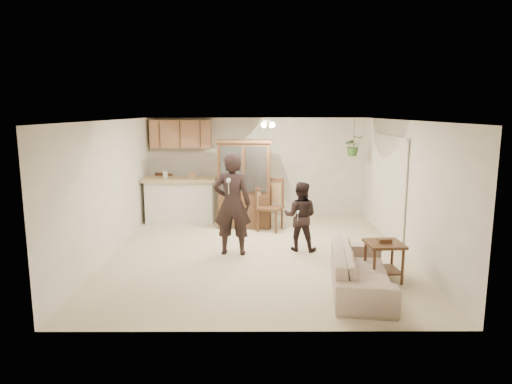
{
  "coord_description": "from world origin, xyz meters",
  "views": [
    {
      "loc": [
        -0.06,
        -8.45,
        2.66
      ],
      "look_at": [
        -0.03,
        0.4,
        1.09
      ],
      "focal_mm": 32.0,
      "sensor_mm": 36.0,
      "label": 1
    }
  ],
  "objects_px": {
    "sofa": "(361,266)",
    "china_hutch": "(244,185)",
    "chair_hutch_left": "(270,216)",
    "adult": "(232,207)",
    "chair_hutch_right": "(260,215)",
    "child": "(300,216)",
    "chair_bar": "(160,208)",
    "side_table": "(383,261)"
  },
  "relations": [
    {
      "from": "sofa",
      "to": "adult",
      "type": "bearing_deg",
      "value": 56.9
    },
    {
      "from": "chair_hutch_left",
      "to": "chair_hutch_right",
      "type": "xyz_separation_m",
      "value": [
        -0.22,
        0.27,
        -0.05
      ]
    },
    {
      "from": "side_table",
      "to": "chair_hutch_right",
      "type": "height_order",
      "value": "chair_hutch_right"
    },
    {
      "from": "child",
      "to": "chair_hutch_left",
      "type": "distance_m",
      "value": 1.62
    },
    {
      "from": "sofa",
      "to": "chair_hutch_right",
      "type": "relative_size",
      "value": 1.89
    },
    {
      "from": "china_hutch",
      "to": "chair_bar",
      "type": "bearing_deg",
      "value": 166.38
    },
    {
      "from": "sofa",
      "to": "child",
      "type": "xyz_separation_m",
      "value": [
        -0.72,
        1.98,
        0.31
      ]
    },
    {
      "from": "sofa",
      "to": "chair_hutch_right",
      "type": "distance_m",
      "value": 4.03
    },
    {
      "from": "child",
      "to": "adult",
      "type": "bearing_deg",
      "value": 24.67
    },
    {
      "from": "child",
      "to": "china_hutch",
      "type": "distance_m",
      "value": 2.13
    },
    {
      "from": "sofa",
      "to": "china_hutch",
      "type": "relative_size",
      "value": 0.93
    },
    {
      "from": "sofa",
      "to": "adult",
      "type": "height_order",
      "value": "adult"
    },
    {
      "from": "china_hutch",
      "to": "chair_hutch_right",
      "type": "relative_size",
      "value": 2.04
    },
    {
      "from": "chair_hutch_right",
      "to": "side_table",
      "type": "bearing_deg",
      "value": 95.67
    },
    {
      "from": "chair_bar",
      "to": "chair_hutch_right",
      "type": "height_order",
      "value": "chair_bar"
    },
    {
      "from": "china_hutch",
      "to": "chair_hutch_right",
      "type": "height_order",
      "value": "china_hutch"
    },
    {
      "from": "sofa",
      "to": "china_hutch",
      "type": "height_order",
      "value": "china_hutch"
    },
    {
      "from": "sofa",
      "to": "side_table",
      "type": "relative_size",
      "value": 2.73
    },
    {
      "from": "child",
      "to": "chair_bar",
      "type": "relative_size",
      "value": 1.16
    },
    {
      "from": "child",
      "to": "chair_hutch_left",
      "type": "relative_size",
      "value": 1.16
    },
    {
      "from": "chair_hutch_right",
      "to": "sofa",
      "type": "bearing_deg",
      "value": 87.35
    },
    {
      "from": "child",
      "to": "chair_hutch_left",
      "type": "height_order",
      "value": "child"
    },
    {
      "from": "chair_hutch_left",
      "to": "chair_hutch_right",
      "type": "height_order",
      "value": "chair_hutch_left"
    },
    {
      "from": "chair_bar",
      "to": "chair_hutch_left",
      "type": "bearing_deg",
      "value": 0.56
    },
    {
      "from": "china_hutch",
      "to": "chair_hutch_left",
      "type": "bearing_deg",
      "value": -23.55
    },
    {
      "from": "child",
      "to": "chair_hutch_left",
      "type": "xyz_separation_m",
      "value": [
        -0.53,
        1.5,
        -0.35
      ]
    },
    {
      "from": "chair_hutch_left",
      "to": "chair_hutch_right",
      "type": "relative_size",
      "value": 1.18
    },
    {
      "from": "child",
      "to": "china_hutch",
      "type": "relative_size",
      "value": 0.67
    },
    {
      "from": "chair_bar",
      "to": "child",
      "type": "bearing_deg",
      "value": -17.41
    },
    {
      "from": "sofa",
      "to": "chair_hutch_right",
      "type": "bearing_deg",
      "value": 29.39
    },
    {
      "from": "sofa",
      "to": "child",
      "type": "height_order",
      "value": "child"
    },
    {
      "from": "china_hutch",
      "to": "chair_hutch_right",
      "type": "bearing_deg",
      "value": -0.23
    },
    {
      "from": "china_hutch",
      "to": "side_table",
      "type": "height_order",
      "value": "china_hutch"
    },
    {
      "from": "adult",
      "to": "chair_hutch_left",
      "type": "height_order",
      "value": "adult"
    },
    {
      "from": "sofa",
      "to": "chair_hutch_left",
      "type": "xyz_separation_m",
      "value": [
        -1.25,
        3.48,
        -0.04
      ]
    },
    {
      "from": "chair_hutch_left",
      "to": "chair_bar",
      "type": "bearing_deg",
      "value": -177.3
    },
    {
      "from": "adult",
      "to": "side_table",
      "type": "relative_size",
      "value": 2.62
    },
    {
      "from": "sofa",
      "to": "chair_hutch_left",
      "type": "relative_size",
      "value": 1.61
    },
    {
      "from": "sofa",
      "to": "child",
      "type": "relative_size",
      "value": 1.39
    },
    {
      "from": "china_hutch",
      "to": "chair_hutch_left",
      "type": "relative_size",
      "value": 1.73
    },
    {
      "from": "china_hutch",
      "to": "chair_hutch_left",
      "type": "xyz_separation_m",
      "value": [
        0.58,
        -0.29,
        -0.67
      ]
    },
    {
      "from": "child",
      "to": "chair_hutch_right",
      "type": "height_order",
      "value": "child"
    }
  ]
}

